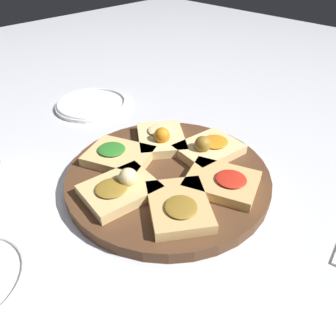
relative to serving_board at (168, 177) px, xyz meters
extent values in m
plane|color=silver|center=(0.00, 0.00, -0.01)|extent=(3.00, 3.00, 0.00)
cylinder|color=#51331E|center=(0.00, 0.00, 0.00)|extent=(0.42, 0.42, 0.02)
cube|color=tan|center=(0.04, -0.11, 0.02)|extent=(0.14, 0.16, 0.02)
ellipsoid|color=red|center=(0.05, -0.12, 0.04)|extent=(0.07, 0.08, 0.01)
cube|color=#E5C689|center=(0.11, -0.02, 0.02)|extent=(0.15, 0.12, 0.02)
ellipsoid|color=orange|center=(0.13, -0.02, 0.04)|extent=(0.07, 0.06, 0.01)
sphere|color=olive|center=(0.09, -0.01, 0.04)|extent=(0.04, 0.04, 0.04)
cube|color=#E5C689|center=(0.07, 0.09, 0.02)|extent=(0.16, 0.17, 0.02)
ellipsoid|color=beige|center=(0.08, 0.10, 0.04)|extent=(0.08, 0.08, 0.01)
sphere|color=orange|center=(0.06, 0.07, 0.04)|extent=(0.04, 0.04, 0.04)
cube|color=#DBB775|center=(-0.04, 0.10, 0.02)|extent=(0.15, 0.16, 0.02)
ellipsoid|color=#2D7A28|center=(-0.05, 0.12, 0.04)|extent=(0.08, 0.08, 0.01)
cube|color=#DBB775|center=(-0.11, 0.02, 0.02)|extent=(0.15, 0.12, 0.02)
ellipsoid|color=olive|center=(-0.13, 0.02, 0.04)|extent=(0.07, 0.06, 0.01)
sphere|color=beige|center=(-0.09, 0.01, 0.04)|extent=(0.04, 0.04, 0.04)
cube|color=tan|center=(-0.07, -0.09, 0.02)|extent=(0.16, 0.17, 0.02)
ellipsoid|color=olive|center=(-0.08, -0.11, 0.04)|extent=(0.08, 0.08, 0.01)
cylinder|color=white|center=(0.09, 0.40, -0.01)|extent=(0.21, 0.21, 0.01)
torus|color=white|center=(0.09, 0.40, 0.00)|extent=(0.20, 0.20, 0.01)
camera|label=1|loc=(-0.38, -0.37, 0.42)|focal=35.00mm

